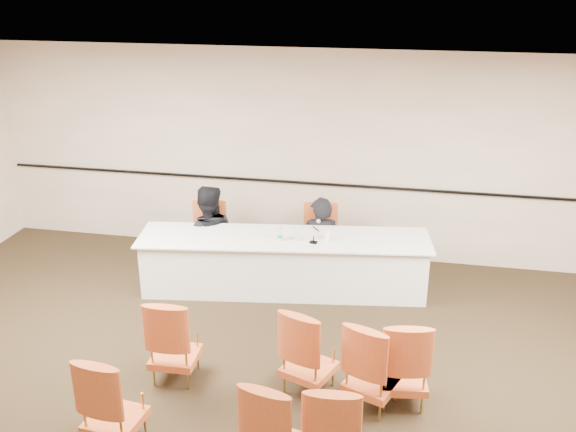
% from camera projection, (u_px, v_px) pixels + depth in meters
% --- Properties ---
extents(floor, '(10.00, 10.00, 0.00)m').
position_uv_depth(floor, '(264.00, 429.00, 5.99)').
color(floor, black).
rests_on(floor, ground).
extents(ceiling, '(10.00, 10.00, 0.00)m').
position_uv_depth(ceiling, '(258.00, 112.00, 4.89)').
color(ceiling, silver).
rests_on(ceiling, ground).
extents(wall_back, '(10.00, 0.04, 3.00)m').
position_uv_depth(wall_back, '(327.00, 156.00, 9.09)').
color(wall_back, beige).
rests_on(wall_back, ground).
extents(wall_rail, '(9.80, 0.04, 0.03)m').
position_uv_depth(wall_rail, '(326.00, 184.00, 9.20)').
color(wall_rail, black).
rests_on(wall_rail, wall_back).
extents(panel_table, '(3.85, 1.39, 0.75)m').
position_uv_depth(panel_table, '(284.00, 264.00, 8.42)').
color(panel_table, silver).
rests_on(panel_table, ground).
extents(panelist_main, '(0.65, 0.49, 1.60)m').
position_uv_depth(panelist_main, '(320.00, 251.00, 8.94)').
color(panelist_main, black).
rests_on(panelist_main, ground).
extents(panelist_main_chair, '(0.56, 0.56, 0.95)m').
position_uv_depth(panelist_main_chair, '(320.00, 241.00, 8.88)').
color(panelist_main_chair, '#A93C1E').
rests_on(panelist_main_chair, ground).
extents(panelist_second, '(0.95, 0.83, 1.67)m').
position_uv_depth(panelist_second, '(208.00, 242.00, 8.98)').
color(panelist_second, black).
rests_on(panelist_second, ground).
extents(panelist_second_chair, '(0.56, 0.56, 0.95)m').
position_uv_depth(panelist_second_chair, '(208.00, 238.00, 8.96)').
color(panelist_second_chair, '#A93C1E').
rests_on(panelist_second_chair, ground).
extents(papers, '(0.31, 0.23, 0.00)m').
position_uv_depth(papers, '(319.00, 238.00, 8.25)').
color(papers, white).
rests_on(papers, panel_table).
extents(microphone, '(0.14, 0.22, 0.28)m').
position_uv_depth(microphone, '(314.00, 233.00, 8.06)').
color(microphone, black).
rests_on(microphone, panel_table).
extents(water_bottle, '(0.07, 0.07, 0.21)m').
position_uv_depth(water_bottle, '(280.00, 233.00, 8.15)').
color(water_bottle, teal).
rests_on(water_bottle, panel_table).
extents(drinking_glass, '(0.08, 0.08, 0.10)m').
position_uv_depth(drinking_glass, '(297.00, 237.00, 8.17)').
color(drinking_glass, silver).
rests_on(drinking_glass, panel_table).
extents(coffee_cup, '(0.08, 0.08, 0.13)m').
position_uv_depth(coffee_cup, '(327.00, 236.00, 8.17)').
color(coffee_cup, white).
rests_on(coffee_cup, panel_table).
extents(aud_chair_front_left, '(0.52, 0.52, 0.95)m').
position_uv_depth(aud_chair_front_left, '(174.00, 338.00, 6.57)').
color(aud_chair_front_left, '#A93C1E').
rests_on(aud_chair_front_left, ground).
extents(aud_chair_front_mid, '(0.65, 0.65, 0.95)m').
position_uv_depth(aud_chair_front_mid, '(309.00, 350.00, 6.37)').
color(aud_chair_front_mid, '#A93C1E').
rests_on(aud_chair_front_mid, ground).
extents(aud_chair_front_right, '(0.57, 0.57, 0.95)m').
position_uv_depth(aud_chair_front_right, '(403.00, 360.00, 6.20)').
color(aud_chair_front_right, '#A93C1E').
rests_on(aud_chair_front_right, ground).
extents(aud_chair_back_left, '(0.56, 0.56, 0.95)m').
position_uv_depth(aud_chair_back_left, '(113.00, 399.00, 5.65)').
color(aud_chair_back_left, '#A93C1E').
rests_on(aud_chair_back_left, ground).
extents(aud_chair_back_mid, '(0.60, 0.60, 0.95)m').
position_uv_depth(aud_chair_back_mid, '(275.00, 425.00, 5.33)').
color(aud_chair_back_mid, '#A93C1E').
rests_on(aud_chair_back_mid, ground).
extents(aud_chair_back_right, '(0.54, 0.54, 0.95)m').
position_uv_depth(aud_chair_back_right, '(332.00, 427.00, 5.31)').
color(aud_chair_back_right, '#A93C1E').
rests_on(aud_chair_back_right, ground).
extents(aud_chair_extra, '(0.65, 0.65, 0.95)m').
position_uv_depth(aud_chair_extra, '(373.00, 364.00, 6.15)').
color(aud_chair_extra, '#A93C1E').
rests_on(aud_chair_extra, ground).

